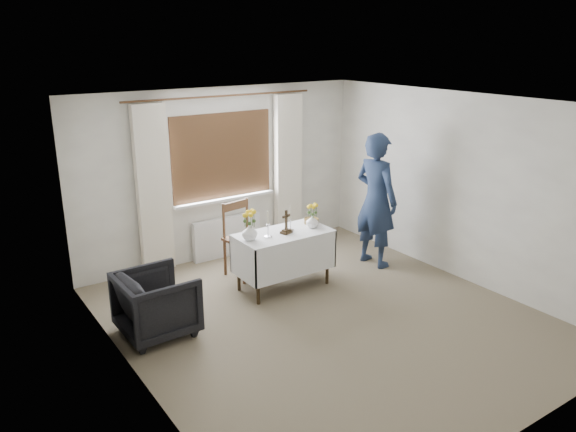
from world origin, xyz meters
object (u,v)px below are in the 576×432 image
object	(u,v)px
wooden_chair	(246,240)
wooden_cross	(286,222)
flower_vase_right	(312,221)
person	(376,200)
flower_vase_left	(250,232)
altar_table	(284,260)
armchair	(157,304)

from	to	relation	value
wooden_chair	wooden_cross	world-z (taller)	wooden_cross
wooden_chair	flower_vase_right	size ratio (longest dim) A/B	6.01
wooden_chair	flower_vase_right	world-z (taller)	wooden_chair
person	wooden_cross	size ratio (longest dim) A/B	6.27
flower_vase_left	altar_table	bearing A→B (deg)	-1.70
armchair	altar_table	bearing A→B (deg)	-84.44
altar_table	armchair	world-z (taller)	altar_table
person	flower_vase_right	size ratio (longest dim) A/B	11.19
armchair	flower_vase_right	distance (m)	2.32
altar_table	flower_vase_left	xyz separation A→B (m)	(-0.49, 0.01, 0.48)
flower_vase_left	flower_vase_right	bearing A→B (deg)	-3.65
altar_table	flower_vase_left	world-z (taller)	flower_vase_left
flower_vase_right	armchair	bearing A→B (deg)	-175.56
flower_vase_right	person	bearing A→B (deg)	-1.05
person	wooden_chair	bearing A→B (deg)	62.50
flower_vase_right	altar_table	bearing A→B (deg)	174.09
altar_table	wooden_cross	distance (m)	0.54
wooden_cross	flower_vase_left	distance (m)	0.52
armchair	wooden_cross	world-z (taller)	wooden_cross
armchair	wooden_cross	distance (m)	1.94
wooden_cross	flower_vase_right	xyz separation A→B (m)	(0.41, -0.01, -0.07)
wooden_chair	altar_table	bearing A→B (deg)	-80.22
person	altar_table	bearing A→B (deg)	81.35
person	wooden_cross	world-z (taller)	person
altar_table	wooden_cross	world-z (taller)	wooden_cross
wooden_chair	person	world-z (taller)	person
person	wooden_cross	xyz separation A→B (m)	(-1.52, 0.03, -0.05)
armchair	flower_vase_left	size ratio (longest dim) A/B	3.92
wooden_cross	wooden_chair	bearing A→B (deg)	93.11
wooden_chair	flower_vase_left	xyz separation A→B (m)	(-0.28, -0.60, 0.35)
altar_table	armchair	xyz separation A→B (m)	(-1.83, -0.22, -0.02)
altar_table	armchair	bearing A→B (deg)	-173.17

